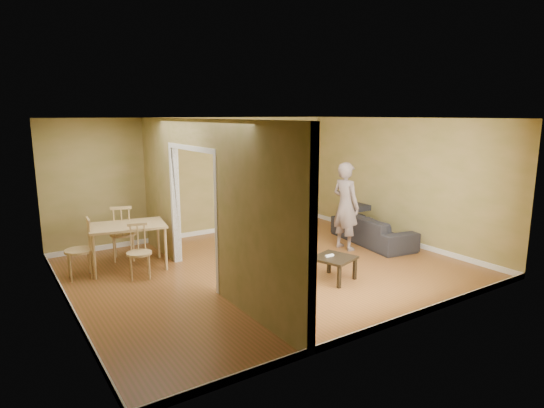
{
  "coord_description": "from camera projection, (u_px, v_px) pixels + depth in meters",
  "views": [
    {
      "loc": [
        -4.12,
        -6.42,
        2.67
      ],
      "look_at": [
        0.2,
        0.2,
        1.1
      ],
      "focal_mm": 30.0,
      "sensor_mm": 36.0,
      "label": 1
    }
  ],
  "objects": [
    {
      "name": "room_shell",
      "position": [
        269.0,
        196.0,
        7.75
      ],
      "size": [
        6.5,
        6.5,
        6.5
      ],
      "color": "brown",
      "rests_on": "ground"
    },
    {
      "name": "person",
      "position": [
        346.0,
        199.0,
        8.98
      ],
      "size": [
        0.79,
        0.64,
        2.06
      ],
      "primitive_type": "imported",
      "rotation": [
        0.0,
        0.0,
        1.65
      ],
      "color": "slate",
      "rests_on": "ground"
    },
    {
      "name": "paper_box_navy_a",
      "position": [
        258.0,
        208.0,
        10.73
      ],
      "size": [
        0.39,
        0.26,
        0.2
      ],
      "primitive_type": "cube",
      "color": "navy",
      "rests_on": "bookshelf"
    },
    {
      "name": "chair_left",
      "position": [
        79.0,
        249.0,
        7.44
      ],
      "size": [
        0.49,
        0.49,
        1.0
      ],
      "primitive_type": null,
      "rotation": [
        0.0,
        0.0,
        -1.65
      ],
      "color": "#DABD88",
      "rests_on": "ground"
    },
    {
      "name": "chair_near",
      "position": [
        139.0,
        252.0,
        7.46
      ],
      "size": [
        0.5,
        0.5,
        0.9
      ],
      "primitive_type": null,
      "rotation": [
        0.0,
        0.0,
        -0.24
      ],
      "color": "tan",
      "rests_on": "ground"
    },
    {
      "name": "sofa",
      "position": [
        373.0,
        225.0,
        9.51
      ],
      "size": [
        2.14,
        1.16,
        0.78
      ],
      "primitive_type": "imported",
      "rotation": [
        0.0,
        0.0,
        1.42
      ],
      "color": "black",
      "rests_on": "ground"
    },
    {
      "name": "chair_far",
      "position": [
        123.0,
        232.0,
        8.4
      ],
      "size": [
        0.61,
        0.61,
        1.05
      ],
      "primitive_type": null,
      "rotation": [
        0.0,
        0.0,
        2.83
      ],
      "color": "#CCB083",
      "rests_on": "ground"
    },
    {
      "name": "game_controller",
      "position": [
        329.0,
        256.0,
        7.37
      ],
      "size": [
        0.16,
        0.04,
        0.03
      ],
      "primitive_type": "cube",
      "color": "white",
      "rests_on": "coffee_table"
    },
    {
      "name": "coffee_table",
      "position": [
        334.0,
        260.0,
        7.37
      ],
      "size": [
        0.59,
        0.59,
        0.4
      ],
      "rotation": [
        0.0,
        0.0,
        0.31
      ],
      "color": "black",
      "rests_on": "ground"
    },
    {
      "name": "paper_box_teal",
      "position": [
        257.0,
        192.0,
        10.63
      ],
      "size": [
        0.41,
        0.27,
        0.21
      ],
      "primitive_type": "cube",
      "color": "#1B8F66",
      "rests_on": "bookshelf"
    },
    {
      "name": "dining_table",
      "position": [
        127.0,
        229.0,
        7.89
      ],
      "size": [
        1.26,
        0.84,
        0.79
      ],
      "rotation": [
        0.0,
        0.0,
        -0.17
      ],
      "color": "tan",
      "rests_on": "ground"
    },
    {
      "name": "bookshelf",
      "position": [
        257.0,
        189.0,
        10.69
      ],
      "size": [
        0.8,
        0.35,
        1.89
      ],
      "color": "white",
      "rests_on": "ground"
    },
    {
      "name": "paper_box_navy_b",
      "position": [
        257.0,
        177.0,
        10.57
      ],
      "size": [
        0.39,
        0.26,
        0.2
      ],
      "primitive_type": "cube",
      "color": "navy",
      "rests_on": "bookshelf"
    },
    {
      "name": "partition",
      "position": [
        204.0,
        203.0,
        7.11
      ],
      "size": [
        0.22,
        5.5,
        2.6
      ],
      "primitive_type": null,
      "color": "tan",
      "rests_on": "ground"
    },
    {
      "name": "wall_speaker",
      "position": [
        260.0,
        147.0,
        10.65
      ],
      "size": [
        0.1,
        0.1,
        0.1
      ],
      "primitive_type": "cube",
      "color": "black",
      "rests_on": "room_shell"
    },
    {
      "name": "paper_box_navy_c",
      "position": [
        258.0,
        166.0,
        10.54
      ],
      "size": [
        0.45,
        0.29,
        0.23
      ],
      "primitive_type": "cube",
      "color": "navy",
      "rests_on": "bookshelf"
    }
  ]
}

